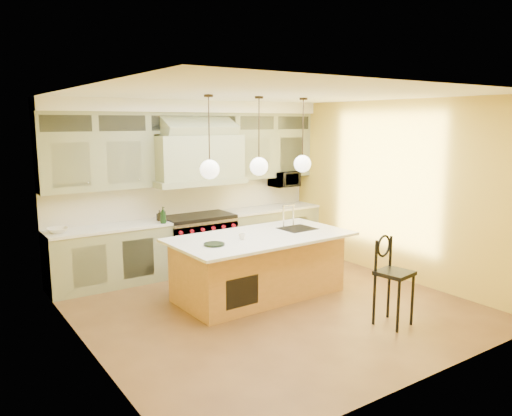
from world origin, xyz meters
TOP-DOWN VIEW (x-y plane):
  - floor at (0.00, 0.00)m, footprint 5.00×5.00m
  - ceiling at (0.00, 0.00)m, footprint 5.00×5.00m
  - wall_back at (0.00, 2.50)m, footprint 5.00×0.00m
  - wall_front at (0.00, -2.50)m, footprint 5.00×0.00m
  - wall_left at (-2.50, 0.00)m, footprint 0.00×5.00m
  - wall_right at (2.50, 0.00)m, footprint 0.00×5.00m
  - back_cabinetry at (0.00, 2.23)m, footprint 5.00×0.77m
  - range at (0.00, 2.14)m, footprint 1.20×0.74m
  - kitchen_island at (0.12, 0.45)m, footprint 2.67×1.46m
  - counter_stool at (0.89, -1.37)m, footprint 0.46×0.46m
  - microwave at (1.95, 2.25)m, footprint 0.54×0.37m
  - oil_bottle_a at (-0.74, 1.92)m, footprint 0.12×0.12m
  - oil_bottle_b at (-0.70, 2.15)m, footprint 0.08×0.08m
  - fruit_bowl at (-2.30, 2.15)m, footprint 0.34×0.34m
  - cup at (-0.25, 0.35)m, footprint 0.11×0.11m
  - pendant_left at (-0.69, 0.45)m, footprint 0.26×0.26m
  - pendant_center at (0.11, 0.45)m, footprint 0.26×0.26m
  - pendant_right at (0.91, 0.45)m, footprint 0.26×0.26m

SIDE VIEW (x-z plane):
  - floor at x=0.00m, z-range 0.00..0.00m
  - kitchen_island at x=0.12m, z-range -0.20..1.15m
  - range at x=0.00m, z-range 0.01..0.97m
  - counter_stool at x=0.89m, z-range 0.08..1.22m
  - cup at x=-0.25m, z-range 0.92..1.01m
  - fruit_bowl at x=-2.30m, z-range 0.94..1.01m
  - oil_bottle_b at x=-0.70m, z-range 0.94..1.11m
  - oil_bottle_a at x=-0.74m, z-range 0.94..1.21m
  - back_cabinetry at x=0.00m, z-range -0.02..2.88m
  - microwave at x=1.95m, z-range 1.30..1.60m
  - wall_back at x=0.00m, z-range -1.05..3.95m
  - wall_front at x=0.00m, z-range -1.05..3.95m
  - wall_left at x=-2.50m, z-range -1.05..3.95m
  - wall_right at x=2.50m, z-range -1.05..3.95m
  - pendant_left at x=-0.69m, z-range 1.39..2.50m
  - pendant_center at x=0.11m, z-range 1.39..2.50m
  - pendant_right at x=0.91m, z-range 1.39..2.50m
  - ceiling at x=0.00m, z-range 2.90..2.90m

